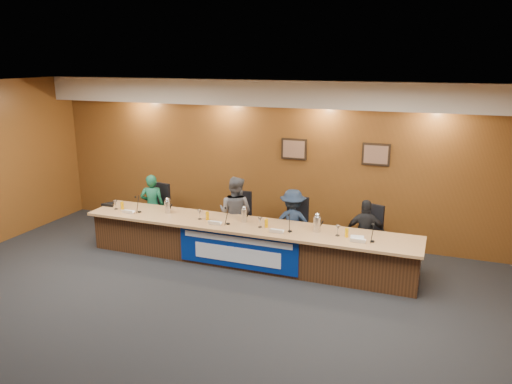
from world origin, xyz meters
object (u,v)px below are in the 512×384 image
(office_chair_c, at_px, (294,230))
(panelist_c, at_px, (293,223))
(carafe_mid, at_px, (244,215))
(panelist_a, at_px, (152,206))
(office_chair_a, at_px, (156,213))
(office_chair_d, at_px, (366,239))
(dais_body, at_px, (246,244))
(banner, at_px, (237,250))
(office_chair_b, at_px, (238,223))
(carafe_right, at_px, (317,224))
(panelist_b, at_px, (235,213))
(panelist_d, at_px, (365,234))
(carafe_left, at_px, (168,207))
(speakerphone, at_px, (109,204))

(office_chair_c, bearing_deg, panelist_c, -89.46)
(carafe_mid, bearing_deg, panelist_a, 166.62)
(office_chair_a, bearing_deg, office_chair_d, 11.80)
(dais_body, distance_m, banner, 0.42)
(panelist_a, xyz_separation_m, carafe_mid, (2.26, -0.54, 0.21))
(office_chair_b, relative_size, office_chair_d, 1.00)
(carafe_mid, xyz_separation_m, carafe_right, (1.34, -0.04, 0.01))
(office_chair_a, bearing_deg, office_chair_b, 11.80)
(banner, bearing_deg, office_chair_b, 112.55)
(carafe_mid, bearing_deg, dais_body, -42.91)
(panelist_b, bearing_deg, panelist_d, -174.87)
(dais_body, bearing_deg, office_chair_d, 18.71)
(office_chair_b, height_order, carafe_right, carafe_right)
(office_chair_d, bearing_deg, panelist_a, -160.51)
(office_chair_a, height_order, carafe_left, carafe_left)
(banner, xyz_separation_m, office_chair_b, (-0.46, 1.10, 0.10))
(panelist_a, distance_m, office_chair_b, 1.87)
(panelist_d, bearing_deg, speakerphone, -2.76)
(banner, xyz_separation_m, office_chair_c, (0.69, 1.10, 0.10))
(office_chair_c, xyz_separation_m, carafe_left, (-2.31, -0.66, 0.39))
(office_chair_a, distance_m, office_chair_b, 1.86)
(dais_body, xyz_separation_m, speakerphone, (-2.95, 0.03, 0.43))
(panelist_c, height_order, carafe_left, panelist_c)
(banner, bearing_deg, carafe_right, 18.21)
(banner, relative_size, panelist_b, 1.54)
(banner, bearing_deg, office_chair_a, 154.56)
(panelist_d, distance_m, speakerphone, 5.01)
(carafe_left, distance_m, carafe_right, 2.91)
(carafe_right, bearing_deg, banner, -161.79)
(panelist_b, relative_size, panelist_d, 1.17)
(panelist_c, height_order, office_chair_d, panelist_c)
(panelist_c, bearing_deg, panelist_b, -11.78)
(banner, distance_m, carafe_left, 1.75)
(panelist_b, bearing_deg, banner, 119.68)
(office_chair_b, relative_size, carafe_right, 1.83)
(office_chair_c, distance_m, carafe_left, 2.43)
(panelist_b, distance_m, speakerphone, 2.56)
(office_chair_a, distance_m, office_chair_d, 4.34)
(panelist_a, xyz_separation_m, office_chair_c, (3.01, 0.10, -0.18))
(carafe_left, height_order, carafe_right, carafe_right)
(office_chair_a, height_order, office_chair_d, same)
(dais_body, bearing_deg, carafe_right, 0.44)
(panelist_a, distance_m, carafe_right, 3.66)
(banner, relative_size, panelist_c, 1.71)
(office_chair_d, bearing_deg, panelist_d, -71.83)
(speakerphone, bearing_deg, office_chair_c, 10.20)
(panelist_a, height_order, office_chair_a, panelist_a)
(office_chair_b, height_order, office_chair_c, same)
(panelist_c, bearing_deg, banner, 43.61)
(carafe_mid, bearing_deg, carafe_left, -179.31)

